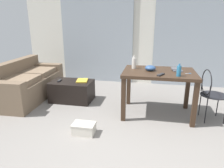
{
  "coord_description": "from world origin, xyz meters",
  "views": [
    {
      "loc": [
        0.24,
        -1.95,
        1.57
      ],
      "look_at": [
        -0.48,
        1.67,
        0.43
      ],
      "focal_mm": 32.55,
      "sensor_mm": 36.0,
      "label": 1
    }
  ],
  "objects_px": {
    "couch": "(27,84)",
    "bowl": "(150,68)",
    "scissors": "(189,73)",
    "wire_chair": "(210,90)",
    "book_stack": "(176,69)",
    "tv_remote_on_table": "(161,75)",
    "bottle_far": "(179,71)",
    "tv_remote_primary": "(60,81)",
    "bottle_near": "(134,63)",
    "coffee_table": "(72,91)",
    "shoebox": "(84,128)",
    "magazine": "(82,81)",
    "craft_table": "(159,78)"
  },
  "relations": [
    {
      "from": "bowl",
      "to": "shoebox",
      "type": "height_order",
      "value": "bowl"
    },
    {
      "from": "magazine",
      "to": "bottle_near",
      "type": "bearing_deg",
      "value": -24.47
    },
    {
      "from": "wire_chair",
      "to": "bottle_near",
      "type": "bearing_deg",
      "value": 171.43
    },
    {
      "from": "bottle_near",
      "to": "scissors",
      "type": "xyz_separation_m",
      "value": [
        0.89,
        -0.21,
        -0.09
      ]
    },
    {
      "from": "couch",
      "to": "tv_remote_on_table",
      "type": "xyz_separation_m",
      "value": [
        2.72,
        -0.56,
        0.47
      ]
    },
    {
      "from": "craft_table",
      "to": "tv_remote_primary",
      "type": "distance_m",
      "value": 1.98
    },
    {
      "from": "bottle_far",
      "to": "tv_remote_primary",
      "type": "distance_m",
      "value": 2.33
    },
    {
      "from": "craft_table",
      "to": "bottle_far",
      "type": "relative_size",
      "value": 6.23
    },
    {
      "from": "shoebox",
      "to": "tv_remote_primary",
      "type": "bearing_deg",
      "value": 127.52
    },
    {
      "from": "tv_remote_on_table",
      "to": "tv_remote_primary",
      "type": "bearing_deg",
      "value": -167.11
    },
    {
      "from": "coffee_table",
      "to": "scissors",
      "type": "relative_size",
      "value": 8.34
    },
    {
      "from": "scissors",
      "to": "tv_remote_primary",
      "type": "height_order",
      "value": "scissors"
    },
    {
      "from": "bottle_far",
      "to": "magazine",
      "type": "relative_size",
      "value": 0.68
    },
    {
      "from": "coffee_table",
      "to": "bottle_near",
      "type": "xyz_separation_m",
      "value": [
        1.27,
        -0.19,
        0.67
      ]
    },
    {
      "from": "scissors",
      "to": "bowl",
      "type": "bearing_deg",
      "value": 171.46
    },
    {
      "from": "tv_remote_primary",
      "to": "coffee_table",
      "type": "bearing_deg",
      "value": 4.13
    },
    {
      "from": "bottle_near",
      "to": "magazine",
      "type": "xyz_separation_m",
      "value": [
        -1.06,
        0.25,
        -0.45
      ]
    },
    {
      "from": "bowl",
      "to": "shoebox",
      "type": "bearing_deg",
      "value": -135.03
    },
    {
      "from": "tv_remote_on_table",
      "to": "scissors",
      "type": "bearing_deg",
      "value": 52.2
    },
    {
      "from": "couch",
      "to": "bowl",
      "type": "distance_m",
      "value": 2.62
    },
    {
      "from": "craft_table",
      "to": "magazine",
      "type": "bearing_deg",
      "value": 165.67
    },
    {
      "from": "couch",
      "to": "wire_chair",
      "type": "distance_m",
      "value": 3.54
    },
    {
      "from": "book_stack",
      "to": "tv_remote_on_table",
      "type": "height_order",
      "value": "book_stack"
    },
    {
      "from": "tv_remote_on_table",
      "to": "shoebox",
      "type": "relative_size",
      "value": 0.54
    },
    {
      "from": "book_stack",
      "to": "scissors",
      "type": "relative_size",
      "value": 3.05
    },
    {
      "from": "bottle_far",
      "to": "magazine",
      "type": "xyz_separation_m",
      "value": [
        -1.77,
        0.65,
        -0.44
      ]
    },
    {
      "from": "coffee_table",
      "to": "wire_chair",
      "type": "distance_m",
      "value": 2.56
    },
    {
      "from": "coffee_table",
      "to": "wire_chair",
      "type": "bearing_deg",
      "value": -8.62
    },
    {
      "from": "bowl",
      "to": "book_stack",
      "type": "height_order",
      "value": "bowl"
    },
    {
      "from": "bottle_far",
      "to": "tv_remote_primary",
      "type": "bearing_deg",
      "value": 165.88
    },
    {
      "from": "bottle_near",
      "to": "coffee_table",
      "type": "bearing_deg",
      "value": 171.33
    },
    {
      "from": "wire_chair",
      "to": "tv_remote_primary",
      "type": "height_order",
      "value": "wire_chair"
    },
    {
      "from": "craft_table",
      "to": "bowl",
      "type": "height_order",
      "value": "bowl"
    },
    {
      "from": "couch",
      "to": "craft_table",
      "type": "bearing_deg",
      "value": -6.13
    },
    {
      "from": "shoebox",
      "to": "bottle_far",
      "type": "bearing_deg",
      "value": 24.82
    },
    {
      "from": "book_stack",
      "to": "scissors",
      "type": "distance_m",
      "value": 0.28
    },
    {
      "from": "couch",
      "to": "wire_chair",
      "type": "relative_size",
      "value": 2.13
    },
    {
      "from": "bowl",
      "to": "scissors",
      "type": "relative_size",
      "value": 1.83
    },
    {
      "from": "bowl",
      "to": "scissors",
      "type": "height_order",
      "value": "bowl"
    },
    {
      "from": "book_stack",
      "to": "magazine",
      "type": "xyz_separation_m",
      "value": [
        -1.78,
        0.23,
        -0.37
      ]
    },
    {
      "from": "book_stack",
      "to": "bottle_far",
      "type": "bearing_deg",
      "value": -91.84
    },
    {
      "from": "magazine",
      "to": "tv_remote_on_table",
      "type": "bearing_deg",
      "value": -34.32
    },
    {
      "from": "coffee_table",
      "to": "shoebox",
      "type": "xyz_separation_m",
      "value": [
        0.66,
        -1.2,
        -0.12
      ]
    },
    {
      "from": "book_stack",
      "to": "bowl",
      "type": "bearing_deg",
      "value": -162.61
    },
    {
      "from": "bottle_near",
      "to": "book_stack",
      "type": "distance_m",
      "value": 0.73
    },
    {
      "from": "bottle_near",
      "to": "bottle_far",
      "type": "distance_m",
      "value": 0.82
    },
    {
      "from": "scissors",
      "to": "tv_remote_primary",
      "type": "xyz_separation_m",
      "value": [
        -2.4,
        0.36,
        -0.36
      ]
    },
    {
      "from": "tv_remote_primary",
      "to": "couch",
      "type": "bearing_deg",
      "value": 176.07
    },
    {
      "from": "coffee_table",
      "to": "book_stack",
      "type": "bearing_deg",
      "value": -4.9
    },
    {
      "from": "bottle_far",
      "to": "bowl",
      "type": "distance_m",
      "value": 0.51
    }
  ]
}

